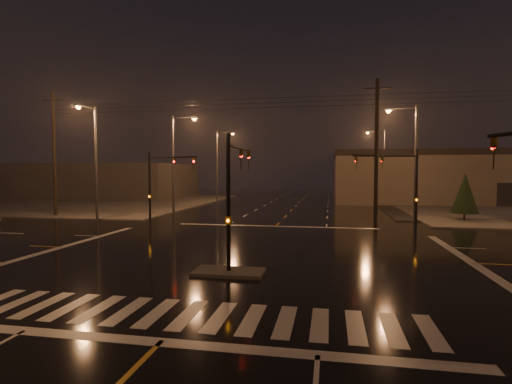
# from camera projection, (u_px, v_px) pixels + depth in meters

# --- Properties ---
(ground) EXTENTS (140.00, 140.00, 0.00)m
(ground) POSITION_uv_depth(u_px,v_px,m) (248.00, 255.00, 21.05)
(ground) COLOR black
(ground) RESTS_ON ground
(sidewalk_nw) EXTENTS (36.00, 36.00, 0.12)m
(sidewalk_nw) POSITION_uv_depth(u_px,v_px,m) (82.00, 202.00, 55.99)
(sidewalk_nw) COLOR #484540
(sidewalk_nw) RESTS_ON ground
(median_island) EXTENTS (3.00, 1.60, 0.15)m
(median_island) POSITION_uv_depth(u_px,v_px,m) (229.00, 272.00, 17.12)
(median_island) COLOR #484540
(median_island) RESTS_ON ground
(crosswalk) EXTENTS (15.00, 2.60, 0.01)m
(crosswalk) POSITION_uv_depth(u_px,v_px,m) (188.00, 315.00, 12.22)
(crosswalk) COLOR beige
(crosswalk) RESTS_ON ground
(stop_bar_near) EXTENTS (16.00, 0.50, 0.01)m
(stop_bar_near) POSITION_uv_depth(u_px,v_px,m) (161.00, 342.00, 10.25)
(stop_bar_near) COLOR beige
(stop_bar_near) RESTS_ON ground
(stop_bar_far) EXTENTS (16.00, 0.50, 0.01)m
(stop_bar_far) POSITION_uv_depth(u_px,v_px,m) (276.00, 226.00, 31.85)
(stop_bar_far) COLOR beige
(stop_bar_far) RESTS_ON ground
(commercial_block) EXTENTS (30.00, 18.00, 5.60)m
(commercial_block) POSITION_uv_depth(u_px,v_px,m) (98.00, 180.00, 68.54)
(commercial_block) COLOR #3C3835
(commercial_block) RESTS_ON ground
(signal_mast_median) EXTENTS (0.25, 4.59, 6.00)m
(signal_mast_median) POSITION_uv_depth(u_px,v_px,m) (234.00, 186.00, 17.84)
(signal_mast_median) COLOR black
(signal_mast_median) RESTS_ON ground
(signal_mast_ne) EXTENTS (4.84, 1.86, 6.00)m
(signal_mast_ne) POSITION_uv_depth(u_px,v_px,m) (403.00, 180.00, 29.07)
(signal_mast_ne) COLOR black
(signal_mast_ne) RESTS_ON ground
(signal_mast_nw) EXTENTS (4.84, 1.86, 6.00)m
(signal_mast_nw) POSITION_uv_depth(u_px,v_px,m) (159.00, 179.00, 32.54)
(signal_mast_nw) COLOR black
(signal_mast_nw) RESTS_ON ground
(streetlight_1) EXTENTS (2.77, 0.32, 10.00)m
(streetlight_1) POSITION_uv_depth(u_px,v_px,m) (176.00, 157.00, 40.47)
(streetlight_1) COLOR #38383A
(streetlight_1) RESTS_ON ground
(streetlight_2) EXTENTS (2.77, 0.32, 10.00)m
(streetlight_2) POSITION_uv_depth(u_px,v_px,m) (219.00, 161.00, 56.17)
(streetlight_2) COLOR #38383A
(streetlight_2) RESTS_ON ground
(streetlight_3) EXTENTS (2.77, 0.32, 10.00)m
(streetlight_3) POSITION_uv_depth(u_px,v_px,m) (412.00, 155.00, 34.41)
(streetlight_3) COLOR #38383A
(streetlight_3) RESTS_ON ground
(streetlight_4) EXTENTS (2.77, 0.32, 10.00)m
(streetlight_4) POSITION_uv_depth(u_px,v_px,m) (382.00, 161.00, 54.05)
(streetlight_4) COLOR #38383A
(streetlight_4) RESTS_ON ground
(streetlight_5) EXTENTS (0.32, 2.77, 10.00)m
(streetlight_5) POSITION_uv_depth(u_px,v_px,m) (94.00, 155.00, 34.66)
(streetlight_5) COLOR #38383A
(streetlight_5) RESTS_ON ground
(utility_pole_0) EXTENTS (2.20, 0.32, 12.00)m
(utility_pole_0) POSITION_uv_depth(u_px,v_px,m) (54.00, 153.00, 38.50)
(utility_pole_0) COLOR black
(utility_pole_0) RESTS_ON ground
(utility_pole_1) EXTENTS (2.20, 0.32, 12.00)m
(utility_pole_1) POSITION_uv_depth(u_px,v_px,m) (376.00, 150.00, 33.02)
(utility_pole_1) COLOR black
(utility_pole_1) RESTS_ON ground
(conifer_0) EXTENTS (2.27, 2.27, 4.25)m
(conifer_0) POSITION_uv_depth(u_px,v_px,m) (465.00, 193.00, 35.17)
(conifer_0) COLOR black
(conifer_0) RESTS_ON ground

